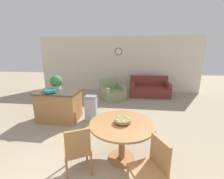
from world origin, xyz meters
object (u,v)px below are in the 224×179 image
Objects in this scene: armchair at (112,93)px; trash_bin at (91,108)px; kitchen_island at (59,105)px; dining_table at (122,131)px; potted_plant at (56,82)px; dining_chair_near_left at (77,148)px; couch at (149,89)px; fruit_bowl at (122,120)px; dining_chair_near_right at (152,166)px; teal_bowl at (50,91)px.

trash_bin is at bearing -135.47° from armchair.
kitchen_island is 1.58× the size of trash_bin.
dining_table is 2.79× the size of potted_plant.
armchair is at bearing 53.84° from potted_plant.
couch is at bearing 42.73° from dining_chair_near_left.
dining_chair_near_left is at bearing -147.12° from fruit_bowl.
dining_chair_near_left is at bearing -147.21° from dining_table.
kitchen_island is at bearing 19.83° from dining_chair_near_right.
trash_bin is 0.43× the size of couch.
trash_bin is at bearing 123.00° from fruit_bowl.
dining_chair_near_right is (0.45, -0.70, -0.09)m from dining_table.
dining_table is 0.99× the size of armchair.
teal_bowl is (-2.06, 1.27, 0.13)m from fruit_bowl.
potted_plant reaches higher than dining_chair_near_left.
dining_chair_near_left is 5.08m from couch.
potted_plant reaches higher than couch.
potted_plant is 1.30m from trash_bin.
kitchen_island is at bearing -176.86° from trash_bin.
potted_plant reaches higher than teal_bowl.
dining_chair_near_right is 2.06× the size of potted_plant.
armchair is (0.06, 4.06, -0.20)m from dining_chair_near_left.
kitchen_island is at bearing 142.64° from dining_table.
armchair is (-0.64, 3.61, -0.30)m from dining_table.
dining_table is 4.04× the size of fruit_bowl.
armchair is (-1.63, -0.73, -0.01)m from couch.
dining_chair_near_right is at bearing -40.05° from dining_chair_near_left.
dining_chair_near_left is at bearing -51.57° from teal_bowl.
fruit_bowl is 3.71m from armchair.
dining_chair_near_left is 2.80× the size of teal_bowl.
teal_bowl reaches higher than couch.
dining_table is at bearing 4.95° from dining_chair_near_right.
dining_chair_near_left is (-0.70, -0.45, -0.09)m from dining_table.
couch is at bearing 77.13° from dining_table.
teal_bowl reaches higher than kitchen_island.
teal_bowl reaches higher than dining_chair_near_left.
dining_chair_near_right is 5.07m from couch.
dining_chair_near_left is 2.24m from teal_bowl.
dining_chair_near_right is 4.45m from armchair.
kitchen_island is 0.69m from potted_plant.
potted_plant reaches higher than dining_table.
dining_chair_near_left is at bearing -56.98° from potted_plant.
dining_table is 2.45m from teal_bowl.
dining_table is at bearing -31.64° from teal_bowl.
trash_bin is at bearing 5.08° from dining_chair_near_right.
dining_table is at bearing -115.46° from armchair.
kitchen_island reaches higher than armchair.
couch is 1.78m from armchair.
dining_chair_near_left and dining_chair_near_right have the same top height.
couch reaches higher than dining_table.
fruit_bowl is 0.17× the size of couch.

